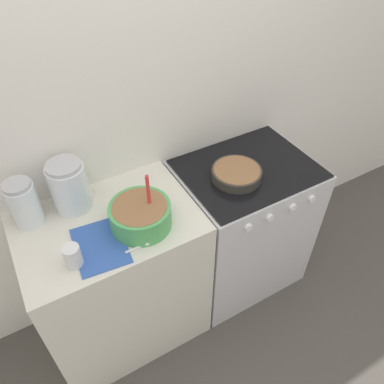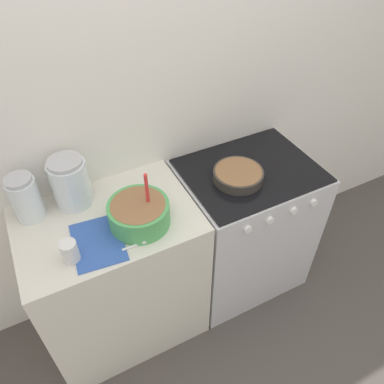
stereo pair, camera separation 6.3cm
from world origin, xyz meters
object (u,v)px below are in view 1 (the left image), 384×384
Objects in this scene: storage_jar_middle at (70,189)px; storage_jar_left at (25,206)px; baking_pan at (237,173)px; stove at (241,226)px; mixing_bowl at (140,214)px; tin_can at (73,256)px.

storage_jar_left is at bearing 180.00° from storage_jar_middle.
storage_jar_left is 0.21m from storage_jar_middle.
storage_jar_middle is at bearing 164.64° from baking_pan.
baking_pan is at bearing -160.98° from stove.
storage_jar_middle is (-0.90, 0.18, 0.57)m from stove.
mixing_bowl is 0.57m from baking_pan.
stove is 3.32× the size of mixing_bowl.
tin_can is at bearing -106.19° from storage_jar_middle.
baking_pan is at bearing -15.36° from storage_jar_middle.
tin_can reaches higher than baking_pan.
mixing_bowl is at bearing -50.16° from storage_jar_middle.
mixing_bowl reaches higher than tin_can.
storage_jar_middle reaches higher than baking_pan.
mixing_bowl reaches higher than baking_pan.
mixing_bowl is 1.07× the size of baking_pan.
storage_jar_left is at bearing 170.63° from stove.
storage_jar_left is (-1.00, 0.22, 0.07)m from baking_pan.
storage_jar_middle is at bearing 168.54° from stove.
tin_can is (-0.90, -0.13, 0.02)m from baking_pan.
stove is at bearing -11.46° from storage_jar_middle.
storage_jar_left reaches higher than tin_can.
mixing_bowl is 1.11× the size of storage_jar_middle.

